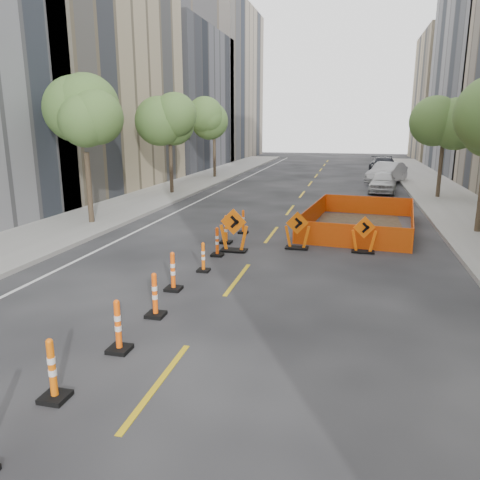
% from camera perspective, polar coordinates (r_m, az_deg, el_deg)
% --- Properties ---
extents(ground_plane, '(140.00, 140.00, 0.00)m').
position_cam_1_polar(ground_plane, '(10.49, -5.56, -11.56)').
color(ground_plane, black).
extents(sidewalk_left, '(4.00, 90.00, 0.15)m').
position_cam_1_polar(sidewalk_left, '(24.61, -16.44, 2.96)').
color(sidewalk_left, gray).
rests_on(sidewalk_left, ground).
extents(bld_left_d, '(12.00, 16.00, 14.00)m').
position_cam_1_polar(bld_left_d, '(52.25, -9.66, 16.43)').
color(bld_left_d, '#4C4C51').
rests_on(bld_left_d, ground).
extents(bld_left_e, '(12.00, 20.00, 20.00)m').
position_cam_1_polar(bld_left_e, '(67.84, -4.10, 18.49)').
color(bld_left_e, gray).
rests_on(bld_left_e, ground).
extents(bld_right_e, '(12.00, 14.00, 16.00)m').
position_cam_1_polar(bld_right_e, '(69.03, 26.00, 15.44)').
color(bld_right_e, tan).
rests_on(bld_right_e, ground).
extents(tree_l_b, '(2.80, 2.80, 5.95)m').
position_cam_1_polar(tree_l_b, '(22.19, -18.46, 13.27)').
color(tree_l_b, '#382B1E').
rests_on(tree_l_b, ground).
extents(tree_l_c, '(2.80, 2.80, 5.95)m').
position_cam_1_polar(tree_l_c, '(31.16, -8.58, 13.78)').
color(tree_l_c, '#382B1E').
rests_on(tree_l_c, ground).
extents(tree_l_d, '(2.80, 2.80, 5.95)m').
position_cam_1_polar(tree_l_d, '(40.62, -3.18, 13.89)').
color(tree_l_d, '#382B1E').
rests_on(tree_l_d, ground).
extents(tree_r_c, '(2.80, 2.80, 5.95)m').
position_cam_1_polar(tree_r_c, '(31.38, 23.68, 12.80)').
color(tree_r_c, '#382B1E').
rests_on(tree_r_c, ground).
extents(channelizer_1, '(0.44, 0.44, 1.12)m').
position_cam_1_polar(channelizer_1, '(8.60, -21.92, -14.43)').
color(channelizer_1, '#E46009').
rests_on(channelizer_1, ground).
extents(channelizer_2, '(0.44, 0.44, 1.12)m').
position_cam_1_polar(channelizer_2, '(9.88, -14.65, -10.08)').
color(channelizer_2, '#FF590A').
rests_on(channelizer_2, ground).
extents(channelizer_3, '(0.43, 0.43, 1.10)m').
position_cam_1_polar(channelizer_3, '(11.40, -10.35, -6.59)').
color(channelizer_3, '#FF560A').
rests_on(channelizer_3, ground).
extents(channelizer_4, '(0.44, 0.44, 1.11)m').
position_cam_1_polar(channelizer_4, '(13.09, -8.18, -3.79)').
color(channelizer_4, '#FC560A').
rests_on(channelizer_4, ground).
extents(channelizer_5, '(0.37, 0.37, 0.95)m').
position_cam_1_polar(channelizer_5, '(14.67, -4.50, -2.07)').
color(channelizer_5, '#F0600A').
rests_on(channelizer_5, ground).
extents(channelizer_6, '(0.41, 0.41, 1.04)m').
position_cam_1_polar(channelizer_6, '(16.37, -2.80, -0.20)').
color(channelizer_6, '#E54809').
rests_on(channelizer_6, ground).
extents(channelizer_7, '(0.44, 0.44, 1.12)m').
position_cam_1_polar(channelizer_7, '(18.13, -1.72, 1.33)').
color(channelizer_7, orange).
rests_on(channelizer_7, ground).
extents(channelizer_8, '(0.40, 0.40, 1.01)m').
position_cam_1_polar(channelizer_8, '(19.82, 0.39, 2.25)').
color(channelizer_8, '#F4570A').
rests_on(channelizer_8, ground).
extents(chevron_sign_left, '(1.07, 0.66, 1.59)m').
position_cam_1_polar(chevron_sign_left, '(16.89, -0.77, 1.22)').
color(chevron_sign_left, orange).
rests_on(chevron_sign_left, ground).
extents(chevron_sign_center, '(1.07, 0.83, 1.41)m').
position_cam_1_polar(chevron_sign_center, '(17.39, 6.99, 1.19)').
color(chevron_sign_center, '#D75909').
rests_on(chevron_sign_center, ground).
extents(chevron_sign_right, '(1.02, 0.80, 1.35)m').
position_cam_1_polar(chevron_sign_right, '(17.32, 14.88, 0.66)').
color(chevron_sign_right, '#FF640A').
rests_on(chevron_sign_right, ground).
extents(safety_fence, '(5.10, 7.81, 0.92)m').
position_cam_1_polar(safety_fence, '(21.44, 14.46, 2.59)').
color(safety_fence, orange).
rests_on(safety_fence, ground).
extents(parked_car_near, '(2.13, 4.41, 1.45)m').
position_cam_1_polar(parked_car_near, '(33.49, 17.01, 6.81)').
color(parked_car_near, silver).
rests_on(parked_car_near, ground).
extents(parked_car_mid, '(3.52, 5.29, 1.65)m').
position_cam_1_polar(parked_car_mid, '(38.71, 17.47, 7.80)').
color(parked_car_mid, '#ACABB0').
rests_on(parked_car_mid, ground).
extents(parked_car_far, '(2.58, 5.80, 1.65)m').
position_cam_1_polar(parked_car_far, '(44.63, 17.11, 8.55)').
color(parked_car_far, black).
rests_on(parked_car_far, ground).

